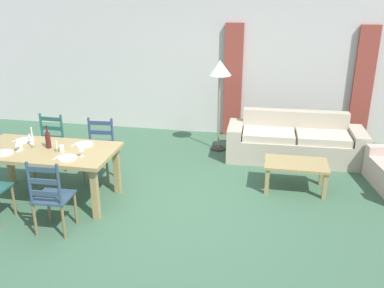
{
  "coord_description": "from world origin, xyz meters",
  "views": [
    {
      "loc": [
        1.37,
        -4.83,
        2.77
      ],
      "look_at": [
        0.33,
        0.48,
        0.75
      ],
      "focal_mm": 38.68,
      "sensor_mm": 36.0,
      "label": 1
    }
  ],
  "objects_px": {
    "wine_glass_near_left": "(17,144)",
    "dining_chair_far_right": "(100,151)",
    "coffee_cup_primary": "(61,149)",
    "coffee_table": "(296,167)",
    "wine_glass_near_right": "(81,148)",
    "wine_glass_far_left": "(29,136)",
    "dining_table": "(46,155)",
    "dining_chair_near_right": "(51,197)",
    "dining_chair_far_left": "(50,146)",
    "coffee_cup_secondary": "(20,147)",
    "couch": "(294,143)",
    "standing_lamp": "(220,73)",
    "wine_bottle": "(48,140)"
  },
  "relations": [
    {
      "from": "wine_glass_near_left",
      "to": "dining_chair_far_right",
      "type": "bearing_deg",
      "value": 49.43
    },
    {
      "from": "coffee_cup_primary",
      "to": "coffee_table",
      "type": "bearing_deg",
      "value": 18.18
    },
    {
      "from": "wine_glass_near_right",
      "to": "wine_glass_far_left",
      "type": "height_order",
      "value": "same"
    },
    {
      "from": "dining_table",
      "to": "dining_chair_near_right",
      "type": "bearing_deg",
      "value": -58.26
    },
    {
      "from": "dining_chair_far_right",
      "to": "wine_glass_near_right",
      "type": "height_order",
      "value": "dining_chair_far_right"
    },
    {
      "from": "dining_chair_near_right",
      "to": "wine_glass_far_left",
      "type": "relative_size",
      "value": 5.96
    },
    {
      "from": "dining_table",
      "to": "coffee_cup_primary",
      "type": "relative_size",
      "value": 21.11
    },
    {
      "from": "dining_chair_far_left",
      "to": "dining_chair_far_right",
      "type": "bearing_deg",
      "value": -3.15
    },
    {
      "from": "dining_table",
      "to": "coffee_cup_secondary",
      "type": "height_order",
      "value": "coffee_cup_secondary"
    },
    {
      "from": "coffee_cup_primary",
      "to": "couch",
      "type": "height_order",
      "value": "coffee_cup_primary"
    },
    {
      "from": "wine_glass_near_left",
      "to": "wine_glass_far_left",
      "type": "height_order",
      "value": "same"
    },
    {
      "from": "wine_glass_near_left",
      "to": "coffee_cup_primary",
      "type": "relative_size",
      "value": 1.79
    },
    {
      "from": "wine_glass_near_left",
      "to": "standing_lamp",
      "type": "bearing_deg",
      "value": 46.88
    },
    {
      "from": "dining_table",
      "to": "wine_bottle",
      "type": "height_order",
      "value": "wine_bottle"
    },
    {
      "from": "wine_glass_far_left",
      "to": "standing_lamp",
      "type": "xyz_separation_m",
      "value": [
        2.36,
        2.23,
        0.55
      ]
    },
    {
      "from": "dining_chair_far_left",
      "to": "coffee_table",
      "type": "bearing_deg",
      "value": 2.87
    },
    {
      "from": "dining_chair_far_right",
      "to": "wine_glass_near_right",
      "type": "relative_size",
      "value": 5.96
    },
    {
      "from": "coffee_cup_secondary",
      "to": "couch",
      "type": "distance_m",
      "value": 4.38
    },
    {
      "from": "wine_bottle",
      "to": "dining_chair_far_right",
      "type": "bearing_deg",
      "value": 58.5
    },
    {
      "from": "wine_bottle",
      "to": "coffee_cup_primary",
      "type": "height_order",
      "value": "wine_bottle"
    },
    {
      "from": "dining_chair_near_right",
      "to": "wine_glass_far_left",
      "type": "distance_m",
      "value": 1.27
    },
    {
      "from": "dining_table",
      "to": "wine_bottle",
      "type": "relative_size",
      "value": 6.01
    },
    {
      "from": "coffee_cup_primary",
      "to": "coffee_table",
      "type": "relative_size",
      "value": 0.1
    },
    {
      "from": "dining_chair_far_right",
      "to": "wine_glass_near_left",
      "type": "bearing_deg",
      "value": -130.57
    },
    {
      "from": "dining_chair_far_right",
      "to": "dining_chair_near_right",
      "type": "bearing_deg",
      "value": -88.7
    },
    {
      "from": "wine_glass_near_right",
      "to": "dining_table",
      "type": "bearing_deg",
      "value": 166.27
    },
    {
      "from": "wine_bottle",
      "to": "coffee_cup_secondary",
      "type": "height_order",
      "value": "wine_bottle"
    },
    {
      "from": "wine_glass_near_left",
      "to": "standing_lamp",
      "type": "relative_size",
      "value": 0.1
    },
    {
      "from": "dining_chair_near_right",
      "to": "wine_glass_near_left",
      "type": "distance_m",
      "value": 1.08
    },
    {
      "from": "couch",
      "to": "wine_glass_far_left",
      "type": "bearing_deg",
      "value": -151.08
    },
    {
      "from": "wine_glass_near_right",
      "to": "wine_glass_far_left",
      "type": "distance_m",
      "value": 0.95
    },
    {
      "from": "wine_glass_near_left",
      "to": "coffee_cup_primary",
      "type": "xyz_separation_m",
      "value": [
        0.58,
        0.1,
        -0.07
      ]
    },
    {
      "from": "coffee_cup_primary",
      "to": "coffee_cup_secondary",
      "type": "distance_m",
      "value": 0.58
    },
    {
      "from": "coffee_table",
      "to": "dining_chair_far_left",
      "type": "bearing_deg",
      "value": -177.13
    },
    {
      "from": "dining_chair_near_right",
      "to": "wine_glass_far_left",
      "type": "bearing_deg",
      "value": 130.49
    },
    {
      "from": "dining_table",
      "to": "dining_chair_near_right",
      "type": "distance_m",
      "value": 0.93
    },
    {
      "from": "wine_glass_far_left",
      "to": "coffee_cup_primary",
      "type": "distance_m",
      "value": 0.61
    },
    {
      "from": "wine_glass_far_left",
      "to": "couch",
      "type": "relative_size",
      "value": 0.07
    },
    {
      "from": "dining_chair_far_left",
      "to": "standing_lamp",
      "type": "bearing_deg",
      "value": 32.87
    },
    {
      "from": "wine_bottle",
      "to": "couch",
      "type": "relative_size",
      "value": 0.14
    },
    {
      "from": "dining_table",
      "to": "wine_glass_near_right",
      "type": "bearing_deg",
      "value": -13.73
    },
    {
      "from": "wine_bottle",
      "to": "wine_glass_far_left",
      "type": "height_order",
      "value": "wine_bottle"
    },
    {
      "from": "couch",
      "to": "coffee_cup_secondary",
      "type": "bearing_deg",
      "value": -148.43
    },
    {
      "from": "wine_glass_near_right",
      "to": "dining_chair_far_right",
      "type": "bearing_deg",
      "value": 99.78
    },
    {
      "from": "wine_glass_far_left",
      "to": "coffee_cup_secondary",
      "type": "xyz_separation_m",
      "value": [
        -0.0,
        -0.23,
        -0.07
      ]
    },
    {
      "from": "wine_glass_near_right",
      "to": "coffee_cup_primary",
      "type": "xyz_separation_m",
      "value": [
        -0.33,
        0.11,
        -0.07
      ]
    },
    {
      "from": "wine_glass_near_right",
      "to": "couch",
      "type": "height_order",
      "value": "wine_glass_near_right"
    },
    {
      "from": "wine_bottle",
      "to": "wine_glass_near_left",
      "type": "height_order",
      "value": "wine_bottle"
    },
    {
      "from": "dining_chair_far_left",
      "to": "coffee_cup_secondary",
      "type": "height_order",
      "value": "dining_chair_far_left"
    },
    {
      "from": "dining_chair_far_right",
      "to": "wine_bottle",
      "type": "distance_m",
      "value": 0.89
    }
  ]
}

